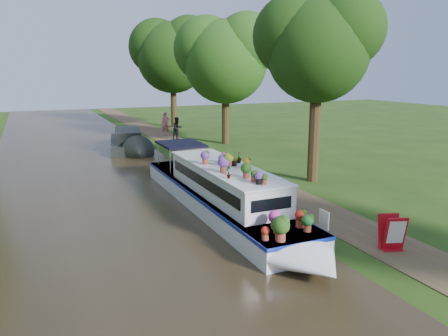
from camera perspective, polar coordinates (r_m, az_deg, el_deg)
ground at (r=17.67m, az=6.95°, el=-5.10°), size 100.00×100.00×0.00m
canal_water at (r=15.59m, az=-12.51°, el=-7.73°), size 10.00×100.00×0.02m
towpath at (r=18.29m, az=10.19°, el=-4.54°), size 2.20×100.00×0.03m
plant_boat at (r=16.50m, az=0.14°, el=-3.20°), size 2.29×13.52×2.30m
tree_near_overhang at (r=21.53m, az=12.08°, el=15.69°), size 5.52×5.28×8.99m
tree_near_mid at (r=32.32m, az=0.13°, el=14.56°), size 6.90×6.60×9.40m
tree_near_far at (r=42.47m, az=-6.82°, el=14.85°), size 7.59×7.26×10.30m
second_boat at (r=30.62m, az=-12.47°, el=3.36°), size 3.19×7.60×1.42m
sandwich_board at (r=14.30m, az=21.11°, el=-8.06°), size 0.72×0.72×1.07m
pedestrian_pink at (r=36.95m, az=-7.63°, el=5.76°), size 0.76×0.55×1.93m
pedestrian_dark at (r=34.46m, az=-6.11°, el=5.17°), size 1.03×0.92×1.76m
verge_plant at (r=16.33m, az=10.06°, el=-5.83°), size 0.45×0.39×0.47m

